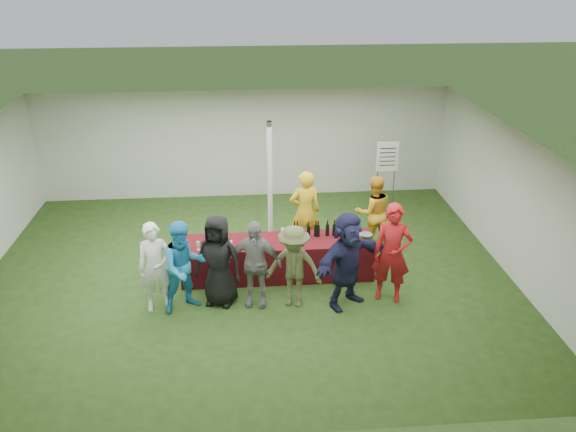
{
  "coord_description": "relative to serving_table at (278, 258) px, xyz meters",
  "views": [
    {
      "loc": [
        0.01,
        -9.33,
        5.61
      ],
      "look_at": [
        0.77,
        -0.03,
        1.25
      ],
      "focal_mm": 35.0,
      "sensor_mm": 36.0,
      "label": 1
    }
  ],
  "objects": [
    {
      "name": "water_bottle",
      "position": [
        0.1,
        0.08,
        0.48
      ],
      "size": [
        0.07,
        0.07,
        0.23
      ],
      "color": "silver",
      "rests_on": "serving_table"
    },
    {
      "name": "staff_back",
      "position": [
        2.05,
        1.03,
        0.42
      ],
      "size": [
        0.82,
        0.67,
        1.58
      ],
      "primitive_type": "imported",
      "rotation": [
        0.0,
        0.0,
        3.24
      ],
      "color": "gold",
      "rests_on": "ground"
    },
    {
      "name": "ground",
      "position": [
        -0.57,
        0.03,
        -0.38
      ],
      "size": [
        60.0,
        60.0,
        0.0
      ],
      "primitive_type": "plane",
      "color": "#284719",
      "rests_on": "ground"
    },
    {
      "name": "customer_4",
      "position": [
        0.22,
        -1.01,
        0.39
      ],
      "size": [
        1.1,
        0.83,
        1.52
      ],
      "primitive_type": "imported",
      "rotation": [
        0.0,
        0.0,
        -0.29
      ],
      "color": "#4D542F",
      "rests_on": "ground"
    },
    {
      "name": "customer_5",
      "position": [
        1.13,
        -1.06,
        0.5
      ],
      "size": [
        1.63,
        1.34,
        1.75
      ],
      "primitive_type": "imported",
      "rotation": [
        0.0,
        0.0,
        0.6
      ],
      "color": "#1B1C3E",
      "rests_on": "ground"
    },
    {
      "name": "customer_0",
      "position": [
        -2.12,
        -0.93,
        0.44
      ],
      "size": [
        0.65,
        0.49,
        1.62
      ],
      "primitive_type": "imported",
      "rotation": [
        0.0,
        0.0,
        0.19
      ],
      "color": "white",
      "rests_on": "ground"
    },
    {
      "name": "tent",
      "position": [
        -0.07,
        1.23,
        0.98
      ],
      "size": [
        10.0,
        10.0,
        10.0
      ],
      "color": "white",
      "rests_on": "ground"
    },
    {
      "name": "customer_3",
      "position": [
        -0.45,
        -0.92,
        0.43
      ],
      "size": [
        1.0,
        0.56,
        1.6
      ],
      "primitive_type": "imported",
      "rotation": [
        0.0,
        0.0,
        -0.19
      ],
      "color": "gray",
      "rests_on": "ground"
    },
    {
      "name": "dump_bucket",
      "position": [
        1.63,
        -0.22,
        0.46
      ],
      "size": [
        0.23,
        0.23,
        0.18
      ],
      "primitive_type": "cylinder",
      "color": "slate",
      "rests_on": "serving_table"
    },
    {
      "name": "staff_pourer",
      "position": [
        0.62,
        0.99,
        0.5
      ],
      "size": [
        0.68,
        0.49,
        1.74
      ],
      "primitive_type": "imported",
      "rotation": [
        0.0,
        0.0,
        3.26
      ],
      "color": "yellow",
      "rests_on": "ground"
    },
    {
      "name": "wine_list_sign",
      "position": [
        2.67,
        2.56,
        0.94
      ],
      "size": [
        0.5,
        0.03,
        1.8
      ],
      "color": "slate",
      "rests_on": "ground"
    },
    {
      "name": "customer_1",
      "position": [
        -1.63,
        -0.96,
        0.45
      ],
      "size": [
        0.99,
        0.89,
        1.65
      ],
      "primitive_type": "imported",
      "rotation": [
        0.0,
        0.0,
        0.41
      ],
      "color": "#238EC8",
      "rests_on": "ground"
    },
    {
      "name": "wine_glasses",
      "position": [
        -0.96,
        -0.27,
        0.49
      ],
      "size": [
        1.26,
        0.13,
        0.16
      ],
      "color": "silver",
      "rests_on": "serving_table"
    },
    {
      "name": "wine_bottles",
      "position": [
        0.7,
        0.13,
        0.5
      ],
      "size": [
        0.82,
        0.11,
        0.32
      ],
      "color": "black",
      "rests_on": "serving_table"
    },
    {
      "name": "bar_towel",
      "position": [
        1.48,
        0.05,
        0.39
      ],
      "size": [
        0.25,
        0.18,
        0.03
      ],
      "primitive_type": "cube",
      "color": "white",
      "rests_on": "serving_table"
    },
    {
      "name": "customer_6",
      "position": [
        1.93,
        -0.96,
        0.54
      ],
      "size": [
        0.77,
        0.63,
        1.83
      ],
      "primitive_type": "imported",
      "rotation": [
        0.0,
        0.0,
        -0.34
      ],
      "color": "#A21518",
      "rests_on": "ground"
    },
    {
      "name": "customer_2",
      "position": [
        -1.07,
        -0.83,
        0.46
      ],
      "size": [
        0.94,
        0.75,
        1.67
      ],
      "primitive_type": "imported",
      "rotation": [
        0.0,
        0.0,
        -0.31
      ],
      "color": "black",
      "rests_on": "ground"
    },
    {
      "name": "serving_table",
      "position": [
        0.0,
        0.0,
        0.0
      ],
      "size": [
        3.6,
        0.8,
        0.75
      ],
      "primitive_type": "cube",
      "color": "#5C111A",
      "rests_on": "ground"
    }
  ]
}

